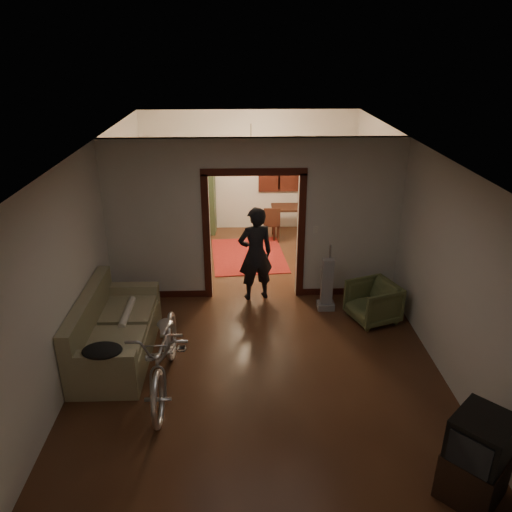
{
  "coord_description": "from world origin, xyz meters",
  "views": [
    {
      "loc": [
        -0.24,
        -7.25,
        4.22
      ],
      "look_at": [
        0.0,
        -0.3,
        1.2
      ],
      "focal_mm": 35.0,
      "sensor_mm": 36.0,
      "label": 1
    }
  ],
  "objects_px": {
    "armchair": "(373,302)",
    "person": "(256,254)",
    "bicycle": "(165,352)",
    "sofa": "(116,326)",
    "locker": "(198,200)",
    "desk": "(293,222)"
  },
  "relations": [
    {
      "from": "person",
      "to": "bicycle",
      "type": "bearing_deg",
      "value": 48.1
    },
    {
      "from": "sofa",
      "to": "bicycle",
      "type": "bearing_deg",
      "value": -43.5
    },
    {
      "from": "armchair",
      "to": "person",
      "type": "bearing_deg",
      "value": -134.28
    },
    {
      "from": "sofa",
      "to": "bicycle",
      "type": "height_order",
      "value": "bicycle"
    },
    {
      "from": "sofa",
      "to": "locker",
      "type": "distance_m",
      "value": 5.1
    },
    {
      "from": "armchair",
      "to": "locker",
      "type": "distance_m",
      "value": 5.23
    },
    {
      "from": "sofa",
      "to": "locker",
      "type": "height_order",
      "value": "locker"
    },
    {
      "from": "desk",
      "to": "bicycle",
      "type": "bearing_deg",
      "value": -120.85
    },
    {
      "from": "locker",
      "to": "armchair",
      "type": "bearing_deg",
      "value": -50.22
    },
    {
      "from": "bicycle",
      "to": "locker",
      "type": "relative_size",
      "value": 1.27
    },
    {
      "from": "sofa",
      "to": "person",
      "type": "height_order",
      "value": "person"
    },
    {
      "from": "bicycle",
      "to": "armchair",
      "type": "distance_m",
      "value": 3.51
    },
    {
      "from": "locker",
      "to": "desk",
      "type": "distance_m",
      "value": 2.29
    },
    {
      "from": "bicycle",
      "to": "person",
      "type": "relative_size",
      "value": 1.22
    },
    {
      "from": "person",
      "to": "armchair",
      "type": "bearing_deg",
      "value": 140.47
    },
    {
      "from": "bicycle",
      "to": "desk",
      "type": "height_order",
      "value": "bicycle"
    },
    {
      "from": "armchair",
      "to": "person",
      "type": "relative_size",
      "value": 0.43
    },
    {
      "from": "bicycle",
      "to": "locker",
      "type": "height_order",
      "value": "locker"
    },
    {
      "from": "sofa",
      "to": "desk",
      "type": "height_order",
      "value": "sofa"
    },
    {
      "from": "desk",
      "to": "armchair",
      "type": "bearing_deg",
      "value": -84.95
    },
    {
      "from": "armchair",
      "to": "desk",
      "type": "xyz_separation_m",
      "value": [
        -0.9,
        3.75,
        0.04
      ]
    },
    {
      "from": "locker",
      "to": "bicycle",
      "type": "bearing_deg",
      "value": -86.91
    }
  ]
}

